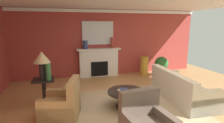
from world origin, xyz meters
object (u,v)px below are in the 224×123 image
(armchair_near_window, at_px, (62,106))
(vase_mantel_right, at_px, (112,43))
(vase_tall_corner, at_px, (144,66))
(vase_on_side_table, at_px, (48,72))
(sofa, at_px, (180,90))
(table_lamp, at_px, (42,60))
(side_table, at_px, (44,89))
(fireplace, at_px, (99,63))
(vase_mantel_left, at_px, (85,45))
(coffee_table, at_px, (127,95))
(potted_plant, at_px, (161,65))
(mantel_mirror, at_px, (98,33))

(armchair_near_window, xyz_separation_m, vase_mantel_right, (2.07, 3.18, 1.10))
(vase_tall_corner, xyz_separation_m, vase_on_side_table, (-3.76, -2.05, 0.52))
(sofa, xyz_separation_m, table_lamp, (-3.73, 0.81, 0.93))
(side_table, relative_size, vase_tall_corner, 0.88)
(fireplace, distance_m, vase_mantel_left, 0.96)
(table_lamp, distance_m, vase_on_side_table, 0.36)
(coffee_table, bearing_deg, side_table, 158.08)
(fireplace, relative_size, vase_on_side_table, 4.07)
(vase_on_side_table, xyz_separation_m, potted_plant, (4.36, 1.66, -0.43))
(vase_on_side_table, xyz_separation_m, vase_mantel_right, (2.38, 2.30, 0.49))
(vase_on_side_table, distance_m, vase_mantel_right, 3.35)
(vase_tall_corner, bearing_deg, mantel_mirror, 167.67)
(table_lamp, bearing_deg, fireplace, 48.31)
(vase_mantel_right, bearing_deg, vase_on_side_table, -136.05)
(fireplace, height_order, mantel_mirror, mantel_mirror)
(sofa, bearing_deg, mantel_mirror, 118.98)
(armchair_near_window, bearing_deg, vase_tall_corner, 40.35)
(fireplace, relative_size, armchair_near_window, 1.85)
(side_table, distance_m, vase_tall_corner, 4.36)
(vase_mantel_left, bearing_deg, sofa, -52.42)
(vase_mantel_left, xyz_separation_m, vase_mantel_right, (1.10, 0.00, 0.06))
(side_table, bearing_deg, coffee_table, -21.92)
(side_table, bearing_deg, vase_on_side_table, -38.66)
(side_table, bearing_deg, sofa, -12.24)
(table_lamp, bearing_deg, vase_mantel_left, 56.64)
(vase_mantel_right, bearing_deg, side_table, -139.32)
(vase_mantel_left, bearing_deg, fireplace, 5.14)
(side_table, xyz_separation_m, vase_mantel_right, (2.53, 2.18, 1.01))
(table_lamp, bearing_deg, vase_tall_corner, 26.27)
(fireplace, height_order, vase_mantel_left, vase_mantel_left)
(potted_plant, bearing_deg, vase_mantel_right, 162.00)
(fireplace, xyz_separation_m, vase_on_side_table, (-1.83, -2.35, 0.36))
(sofa, bearing_deg, potted_plant, 71.77)
(coffee_table, bearing_deg, mantel_mirror, 91.86)
(table_lamp, distance_m, potted_plant, 4.82)
(mantel_mirror, height_order, vase_mantel_right, mantel_mirror)
(mantel_mirror, bearing_deg, vase_mantel_right, -17.18)
(armchair_near_window, relative_size, potted_plant, 1.17)
(table_lamp, bearing_deg, side_table, -90.00)
(fireplace, relative_size, potted_plant, 2.16)
(sofa, xyz_separation_m, potted_plant, (0.77, 2.35, 0.19))
(table_lamp, relative_size, vase_on_side_table, 1.70)
(side_table, relative_size, potted_plant, 0.84)
(vase_mantel_left, height_order, vase_mantel_right, vase_mantel_right)
(armchair_near_window, bearing_deg, coffee_table, 5.56)
(fireplace, relative_size, vase_mantel_right, 4.00)
(vase_on_side_table, relative_size, potted_plant, 0.53)
(sofa, relative_size, table_lamp, 2.86)
(vase_tall_corner, bearing_deg, vase_mantel_left, 174.22)
(mantel_mirror, distance_m, vase_tall_corner, 2.42)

